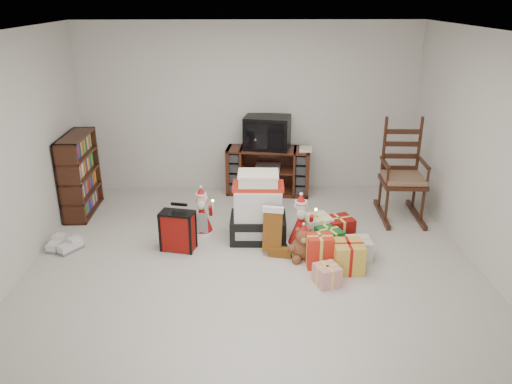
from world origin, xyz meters
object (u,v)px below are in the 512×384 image
at_px(bookshelf, 80,176).
at_px(sneaker_pair, 64,246).
at_px(gift_pile, 258,211).
at_px(mrs_claus_figurine, 202,216).
at_px(tv_stand, 268,171).
at_px(gift_cluster, 334,247).
at_px(red_suitcase, 178,231).
at_px(crt_television, 267,132).
at_px(santa_figurine, 300,226).
at_px(teddy_bear, 303,245).
at_px(rocking_chair, 401,182).

height_order(bookshelf, sneaker_pair, bookshelf).
height_order(bookshelf, gift_pile, bookshelf).
xyz_separation_m(mrs_claus_figurine, sneaker_pair, (-1.62, -0.41, -0.19)).
bearing_deg(tv_stand, gift_cluster, -64.94).
relative_size(red_suitcase, crt_television, 0.78).
bearing_deg(mrs_claus_figurine, santa_figurine, -17.45).
height_order(teddy_bear, sneaker_pair, teddy_bear).
height_order(red_suitcase, sneaker_pair, red_suitcase).
height_order(gift_pile, gift_cluster, gift_pile).
height_order(rocking_chair, santa_figurine, rocking_chair).
bearing_deg(teddy_bear, rocking_chair, 39.55).
bearing_deg(tv_stand, mrs_claus_figurine, -116.03).
bearing_deg(gift_cluster, rocking_chair, 47.79).
bearing_deg(teddy_bear, santa_figurine, 89.77).
bearing_deg(rocking_chair, gift_pile, -157.39).
relative_size(tv_stand, rocking_chair, 0.93).
xyz_separation_m(gift_pile, mrs_claus_figurine, (-0.70, 0.18, -0.13)).
height_order(tv_stand, santa_figurine, tv_stand).
bearing_deg(gift_pile, red_suitcase, -162.37).
xyz_separation_m(gift_pile, red_suitcase, (-0.95, -0.26, -0.13)).
height_order(teddy_bear, gift_cluster, teddy_bear).
bearing_deg(sneaker_pair, gift_pile, 25.40).
height_order(gift_pile, teddy_bear, gift_pile).
xyz_separation_m(gift_pile, sneaker_pair, (-2.32, -0.23, -0.32)).
distance_m(red_suitcase, gift_cluster, 1.83).
relative_size(tv_stand, sneaker_pair, 3.04).
bearing_deg(mrs_claus_figurine, crt_television, 57.43).
height_order(tv_stand, gift_pile, gift_pile).
distance_m(red_suitcase, crt_television, 2.26).
relative_size(santa_figurine, gift_cluster, 0.56).
distance_m(tv_stand, teddy_bear, 2.09).
distance_m(rocking_chair, teddy_bear, 1.90).
bearing_deg(santa_figurine, bookshelf, 159.50).
bearing_deg(crt_television, mrs_claus_figurine, -110.26).
bearing_deg(tv_stand, crt_television, 144.12).
relative_size(tv_stand, bookshelf, 1.16).
relative_size(bookshelf, sneaker_pair, 2.61).
distance_m(gift_pile, teddy_bear, 0.74).
bearing_deg(mrs_claus_figurine, sneaker_pair, -165.70).
distance_m(bookshelf, sneaker_pair, 1.22).
relative_size(tv_stand, gift_pile, 1.51).
height_order(bookshelf, mrs_claus_figurine, bookshelf).
relative_size(sneaker_pair, gift_cluster, 0.35).
height_order(gift_cluster, crt_television, crt_television).
distance_m(rocking_chair, sneaker_pair, 4.38).
height_order(santa_figurine, crt_television, crt_television).
xyz_separation_m(bookshelf, rocking_chair, (4.34, -0.21, -0.06)).
height_order(gift_pile, red_suitcase, gift_pile).
xyz_separation_m(tv_stand, teddy_bear, (0.29, -2.07, -0.18)).
bearing_deg(santa_figurine, red_suitcase, -177.31).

